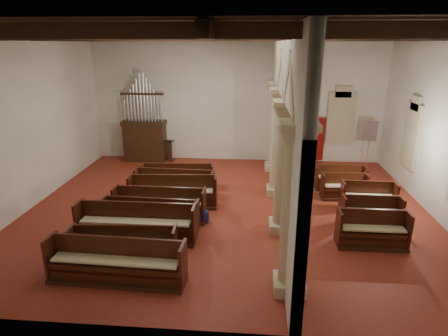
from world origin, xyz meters
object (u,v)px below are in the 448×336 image
pipe_organ (145,133)px  nave_pew_0 (117,268)px  lectern (170,152)px  processional_banner (367,155)px  aisle_pew_0 (372,234)px

pipe_organ → nave_pew_0: bearing=-78.1°
pipe_organ → lectern: size_ratio=3.89×
nave_pew_0 → lectern: bearing=97.2°
processional_banner → nave_pew_0: (-8.41, -8.97, -0.46)m
lectern → aisle_pew_0: (7.62, -7.71, -0.10)m
lectern → processional_banner: bearing=-3.0°
nave_pew_0 → pipe_organ: bearing=104.0°
pipe_organ → nave_pew_0: 10.23m
processional_banner → aisle_pew_0: (-1.68, -6.73, -0.46)m
lectern → nave_pew_0: (0.88, -9.95, -0.10)m
pipe_organ → lectern: (1.22, -0.01, -0.90)m
lectern → aisle_pew_0: size_ratio=0.57×
lectern → nave_pew_0: 9.99m
pipe_organ → processional_banner: size_ratio=1.72×
aisle_pew_0 → pipe_organ: bearing=138.8°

